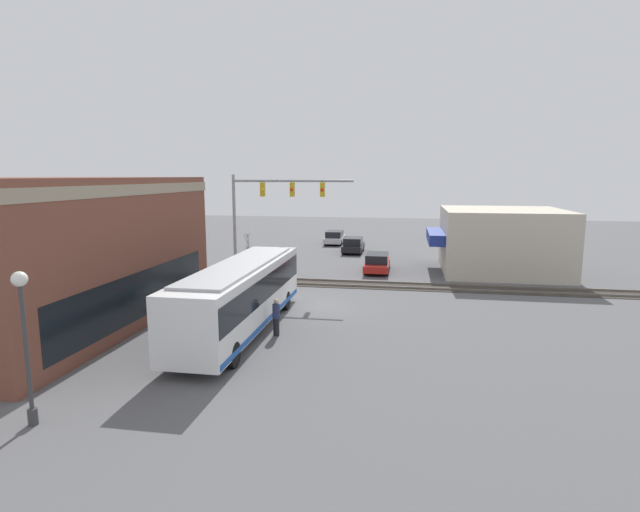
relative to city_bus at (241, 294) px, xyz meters
The scene contains 12 objects.
ground_plane 5.96m from the city_bus, 29.51° to the right, with size 120.00×120.00×0.00m, color #565659.
brick_building 9.13m from the city_bus, 93.76° to the left, with size 15.96×8.56×7.13m.
shop_building 22.70m from the city_bus, 39.90° to the right, with size 8.76×9.82×4.74m.
city_bus is the anchor object (origin of this frame).
traffic_signal_gantry 10.41m from the city_bus, ahead, with size 0.42×7.95×7.29m.
crossing_signal 8.67m from the city_bus, 15.86° to the left, with size 1.41×1.18×3.81m.
streetlamp 10.18m from the city_bus, 162.03° to the left, with size 0.44×0.44×4.58m.
rail_track_near 11.43m from the city_bus, 14.35° to the right, with size 2.60×60.00×0.15m.
parked_car_red 16.74m from the city_bus, 18.87° to the right, with size 4.80×1.82×1.41m.
parked_car_black 25.06m from the city_bus, ahead, with size 4.33×1.82×1.46m.
parked_car_silver 30.67m from the city_bus, ahead, with size 4.70×1.82×1.42m.
pedestrian_near_bus 2.04m from the city_bus, 102.84° to the right, with size 0.34×0.34×1.71m.
Camera 1 is at (-26.59, -4.69, 7.22)m, focal length 28.00 mm.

